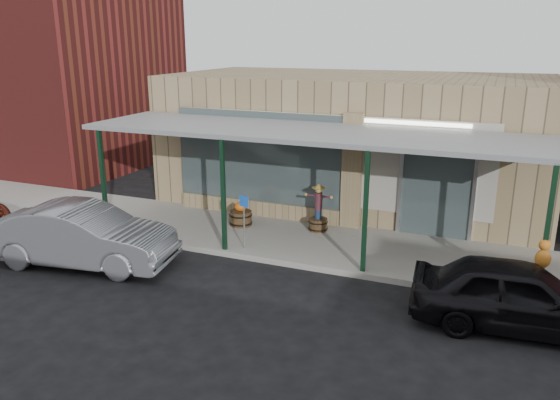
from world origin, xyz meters
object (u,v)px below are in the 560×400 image
at_px(parked_sedan, 519,295).
at_px(barrel_scarecrow, 318,215).
at_px(car_grey, 83,236).
at_px(barrel_pumpkin, 241,216).
at_px(handicap_sign, 244,215).

bearing_deg(parked_sedan, barrel_scarecrow, 51.48).
bearing_deg(car_grey, barrel_pumpkin, -42.74).
relative_size(parked_sedan, car_grey, 0.91).
distance_m(parked_sedan, car_grey, 9.80).
relative_size(handicap_sign, car_grey, 0.31).
relative_size(barrel_pumpkin, handicap_sign, 0.59).
distance_m(barrel_scarecrow, car_grey, 6.20).
height_order(handicap_sign, car_grey, handicap_sign).
distance_m(barrel_scarecrow, handicap_sign, 2.44).
height_order(barrel_scarecrow, barrel_pumpkin, barrel_scarecrow).
distance_m(barrel_pumpkin, handicap_sign, 1.93).
xyz_separation_m(barrel_pumpkin, parked_sedan, (7.33, -3.01, 0.27)).
bearing_deg(barrel_scarecrow, car_grey, -155.84).
height_order(barrel_scarecrow, car_grey, barrel_scarecrow).
bearing_deg(barrel_pumpkin, barrel_scarecrow, 10.63).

